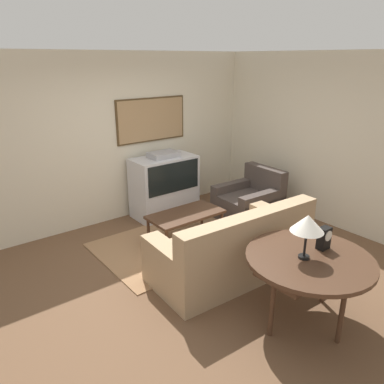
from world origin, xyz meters
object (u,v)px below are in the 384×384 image
object	(u,v)px
couch	(233,251)
console_table	(309,263)
coffee_table	(186,216)
mantel_clock	(324,238)
armchair	(250,202)
table_lamp	(307,224)
tv	(164,186)

from	to	relation	value
couch	console_table	distance (m)	1.16
coffee_table	mantel_clock	xyz separation A→B (m)	(0.12, -2.19, 0.47)
coffee_table	armchair	bearing A→B (deg)	0.67
table_lamp	armchair	bearing A→B (deg)	54.52
couch	console_table	size ratio (longest dim) A/B	1.63
table_lamp	tv	bearing A→B (deg)	80.96
mantel_clock	table_lamp	bearing A→B (deg)	179.77
table_lamp	mantel_clock	distance (m)	0.40
couch	armchair	size ratio (longest dim) A/B	2.08
armchair	coffee_table	xyz separation A→B (m)	(-1.37, -0.02, 0.12)
coffee_table	table_lamp	distance (m)	2.31
tv	console_table	xyz separation A→B (m)	(-0.45, -3.23, 0.16)
table_lamp	couch	bearing A→B (deg)	84.83
console_table	armchair	bearing A→B (deg)	55.99
armchair	console_table	world-z (taller)	armchair
tv	coffee_table	size ratio (longest dim) A/B	1.01
couch	armchair	bearing A→B (deg)	-139.74
coffee_table	table_lamp	xyz separation A→B (m)	(-0.20, -2.19, 0.72)
tv	mantel_clock	distance (m)	3.23
tv	console_table	distance (m)	3.27
coffee_table	couch	bearing A→B (deg)	-95.24
tv	armchair	xyz separation A→B (m)	(1.06, -1.00, -0.25)
armchair	console_table	size ratio (longest dim) A/B	0.78
table_lamp	mantel_clock	size ratio (longest dim) A/B	1.94
tv	couch	world-z (taller)	tv
tv	table_lamp	xyz separation A→B (m)	(-0.51, -3.21, 0.59)
table_lamp	console_table	bearing A→B (deg)	-24.52
armchair	console_table	bearing A→B (deg)	-32.35
coffee_table	console_table	world-z (taller)	console_table
armchair	table_lamp	distance (m)	2.83
coffee_table	table_lamp	bearing A→B (deg)	-95.21
tv	armchair	size ratio (longest dim) A/B	1.14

